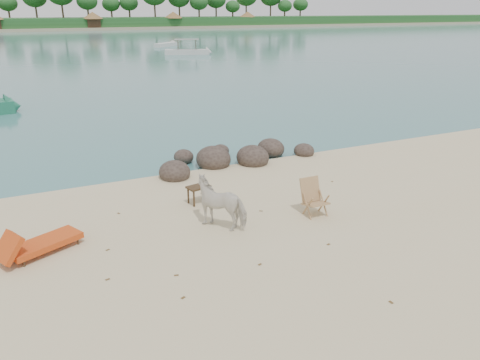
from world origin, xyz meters
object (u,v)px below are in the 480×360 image
Objects in this scene: cow at (222,203)px; deck_chair at (316,199)px; boulders at (232,159)px; lounge_chair at (44,240)px; side_table at (199,196)px.

deck_chair is at bearing 126.70° from cow.
boulders is 3.06× the size of lounge_chair.
cow is 1.68m from side_table.
deck_chair is at bearing -88.42° from boulders.
boulders is at bearing 91.80° from deck_chair.
side_table is at bearing -128.56° from boulders.
lounge_chair is at bearing -147.65° from boulders.
deck_chair is at bearing -51.81° from side_table.
lounge_chair is (-4.33, 0.45, -0.33)m from cow.
boulders is 6.32× the size of deck_chair.
lounge_chair is (-6.74, -4.27, 0.12)m from boulders.
lounge_chair is at bearing 172.05° from deck_chair.
deck_chair is (6.88, -0.99, 0.19)m from lounge_chair.
cow is 4.37m from lounge_chair.
cow is 2.61m from deck_chair.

